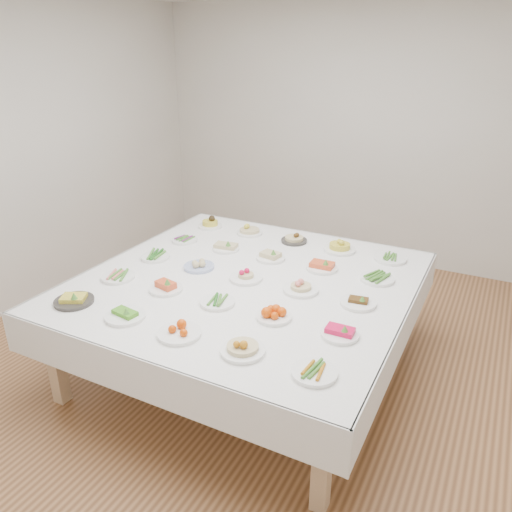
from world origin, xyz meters
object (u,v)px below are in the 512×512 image
at_px(display_table, 247,287).
at_px(dish_0, 73,296).
at_px(dish_12, 246,274).
at_px(dish_24, 390,258).

distance_m(display_table, dish_0, 1.20).
height_order(dish_0, dish_12, dish_0).
bearing_deg(dish_24, dish_12, -135.23).
distance_m(display_table, dish_12, 0.11).
bearing_deg(display_table, dish_24, 44.73).
bearing_deg(dish_12, dish_0, -135.23).
xyz_separation_m(display_table, dish_12, (-0.00, -0.00, 0.11)).
relative_size(dish_12, dish_24, 0.95).
xyz_separation_m(display_table, dish_24, (0.84, 0.84, 0.09)).
relative_size(display_table, dish_24, 9.18).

